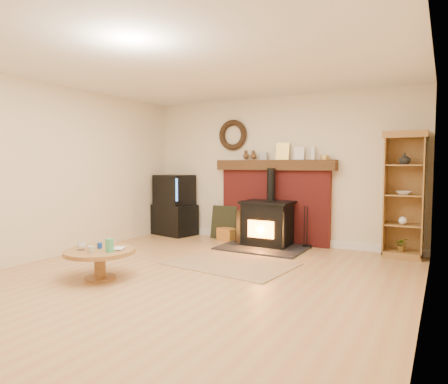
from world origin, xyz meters
The scene contains 11 objects.
ground centered at (0.00, 0.00, 0.00)m, with size 5.50×5.50×0.00m, color tan.
room_shell centered at (-0.02, 0.09, 1.72)m, with size 5.02×5.52×2.61m.
chimney_breast centered at (0.00, 2.67, 0.80)m, with size 2.20×0.22×1.78m.
wood_stove centered at (0.03, 2.28, 0.38)m, with size 1.40×1.00×1.34m.
area_rug centered at (0.06, 0.91, 0.01)m, with size 1.68×1.15×0.01m, color brown.
tv_unit centered at (-2.04, 2.47, 0.57)m, with size 0.91×0.71×1.19m.
curio_cabinet centered at (2.13, 2.55, 0.95)m, with size 0.61×0.44×1.89m.
firelog_box centered at (-0.80, 2.40, 0.12)m, with size 0.37×0.23×0.23m, color yellow.
leaning_painting centered at (-0.96, 2.55, 0.31)m, with size 0.52×0.03×0.62m, color black.
fire_tools centered at (0.66, 2.50, 0.11)m, with size 0.16×0.16×0.70m.
coffee_table centered at (-1.00, -0.50, 0.30)m, with size 0.86×0.86×0.53m.
Camera 1 is at (2.65, -3.96, 1.41)m, focal length 32.00 mm.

